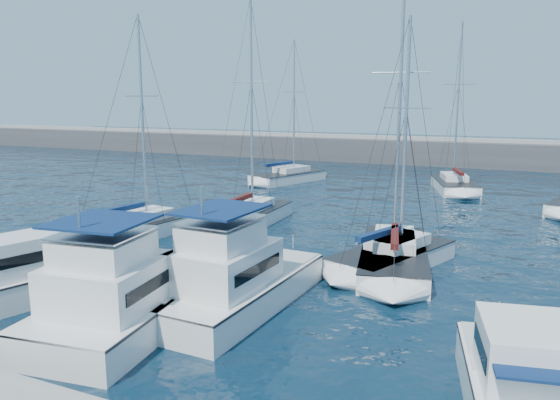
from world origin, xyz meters
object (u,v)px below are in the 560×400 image
at_px(sailboat_mid_a, 138,228).
at_px(sailboat_mid_b, 247,217).
at_px(motor_yacht_stbd_inner, 235,282).
at_px(sailboat_mid_d, 394,256).
at_px(motor_yacht_port_inner, 121,300).
at_px(motor_yacht_stbd_outer, 519,383).
at_px(motor_yacht_port_outer, 35,277).
at_px(sailboat_back_b, 454,185).
at_px(sailboat_back_a, 288,177).
at_px(sailboat_mid_c, 393,257).

relative_size(sailboat_mid_a, sailboat_mid_b, 0.90).
distance_m(motor_yacht_stbd_inner, sailboat_mid_a, 13.57).
bearing_deg(sailboat_mid_a, sailboat_mid_d, 10.59).
xyz_separation_m(motor_yacht_port_inner, sailboat_mid_b, (-3.67, 16.75, -0.62)).
height_order(motor_yacht_stbd_outer, sailboat_mid_b, sailboat_mid_b).
distance_m(motor_yacht_port_outer, sailboat_mid_d, 16.69).
distance_m(sailboat_mid_d, sailboat_back_b, 24.79).
bearing_deg(sailboat_back_a, sailboat_mid_b, -54.89).
distance_m(motor_yacht_port_outer, motor_yacht_stbd_inner, 8.60).
height_order(sailboat_mid_c, sailboat_back_a, sailboat_back_a).
height_order(motor_yacht_port_outer, motor_yacht_port_inner, motor_yacht_port_inner).
bearing_deg(motor_yacht_port_inner, sailboat_mid_b, 95.34).
relative_size(motor_yacht_port_inner, sailboat_mid_d, 0.57).
bearing_deg(sailboat_mid_b, motor_yacht_port_outer, -98.59).
height_order(sailboat_mid_a, sailboat_back_a, sailboat_back_a).
xyz_separation_m(motor_yacht_stbd_outer, sailboat_mid_c, (-5.98, 11.62, -0.44)).
distance_m(sailboat_mid_a, sailboat_mid_b, 7.17).
bearing_deg(sailboat_mid_b, motor_yacht_stbd_outer, -46.86).
relative_size(motor_yacht_port_outer, sailboat_back_b, 0.47).
bearing_deg(motor_yacht_stbd_outer, motor_yacht_port_inner, 168.17).
relative_size(motor_yacht_port_inner, sailboat_mid_c, 0.70).
xyz_separation_m(motor_yacht_port_outer, sailboat_back_b, (12.68, 35.56, -0.41)).
bearing_deg(sailboat_back_b, motor_yacht_stbd_inner, -114.52).
height_order(motor_yacht_port_inner, sailboat_mid_a, sailboat_mid_a).
distance_m(sailboat_mid_b, sailboat_mid_c, 12.11).
xyz_separation_m(motor_yacht_port_outer, sailboat_mid_a, (-2.81, 10.20, -0.43)).
xyz_separation_m(sailboat_mid_c, sailboat_back_a, (-16.05, 23.81, 0.01)).
bearing_deg(motor_yacht_stbd_outer, sailboat_mid_c, 105.63).
distance_m(sailboat_mid_b, sailboat_back_b, 22.66).
xyz_separation_m(motor_yacht_port_outer, sailboat_mid_b, (1.79, 15.69, -0.43)).
relative_size(sailboat_mid_a, sailboat_back_b, 0.88).
bearing_deg(motor_yacht_stbd_outer, sailboat_mid_d, 105.13).
distance_m(motor_yacht_stbd_inner, sailboat_back_b, 33.48).
bearing_deg(sailboat_mid_c, motor_yacht_port_outer, -120.49).
bearing_deg(sailboat_back_a, sailboat_mid_d, -35.93).
distance_m(sailboat_mid_a, sailboat_back_b, 29.72).
relative_size(sailboat_mid_a, sailboat_mid_d, 0.88).
xyz_separation_m(motor_yacht_port_outer, motor_yacht_port_inner, (5.45, -1.06, 0.19)).
xyz_separation_m(sailboat_back_a, sailboat_back_b, (15.99, 1.24, 0.01)).
bearing_deg(sailboat_back_a, sailboat_back_b, 24.23).
xyz_separation_m(motor_yacht_stbd_inner, motor_yacht_stbd_outer, (10.46, -3.48, -0.19)).
distance_m(sailboat_mid_b, sailboat_mid_d, 12.01).
bearing_deg(motor_yacht_stbd_inner, sailboat_mid_a, 147.32).
xyz_separation_m(motor_yacht_stbd_outer, sailboat_mid_a, (-21.54, 11.30, -0.43)).
relative_size(motor_yacht_port_outer, sailboat_mid_a, 0.54).
relative_size(sailboat_mid_d, sailboat_back_a, 1.07).
bearing_deg(sailboat_mid_c, sailboat_mid_b, 174.67).
bearing_deg(sailboat_mid_d, sailboat_mid_a, 169.69).
distance_m(motor_yacht_stbd_inner, sailboat_mid_d, 9.53).
bearing_deg(sailboat_back_b, sailboat_mid_b, -135.66).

